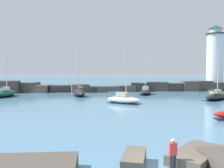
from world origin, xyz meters
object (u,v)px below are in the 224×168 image
object	(u,v)px
sailboat_moored_1	(79,93)
lighthouse	(215,62)
sailboat_moored_5	(123,99)
sailboat_moored_3	(145,92)
person_on_rocks	(173,153)
sailboat_moored_6	(5,93)
sailboat_moored_4	(216,96)

from	to	relation	value
sailboat_moored_1	lighthouse	bearing A→B (deg)	18.60
sailboat_moored_5	sailboat_moored_1	bearing A→B (deg)	120.92
sailboat_moored_1	sailboat_moored_5	xyz separation A→B (m)	(6.55, -10.94, -0.03)
sailboat_moored_3	person_on_rocks	world-z (taller)	sailboat_moored_3
sailboat_moored_1	person_on_rocks	xyz separation A→B (m)	(4.77, -35.40, 0.21)
lighthouse	sailboat_moored_6	world-z (taller)	lighthouse
sailboat_moored_1	person_on_rocks	distance (m)	35.72
sailboat_moored_3	sailboat_moored_5	world-z (taller)	sailboat_moored_3
sailboat_moored_3	sailboat_moored_4	bearing A→B (deg)	-47.09
sailboat_moored_3	sailboat_moored_5	bearing A→B (deg)	-117.77
person_on_rocks	sailboat_moored_6	bearing A→B (deg)	116.76
sailboat_moored_6	person_on_rocks	world-z (taller)	sailboat_moored_6
lighthouse	sailboat_moored_5	size ratio (longest dim) A/B	1.97
sailboat_moored_4	person_on_rocks	bearing A→B (deg)	-123.21
lighthouse	sailboat_moored_3	bearing A→B (deg)	-154.44
lighthouse	sailboat_moored_5	xyz separation A→B (m)	(-26.60, -22.10, -6.40)
sailboat_moored_6	sailboat_moored_5	bearing A→B (deg)	-29.86
sailboat_moored_4	sailboat_moored_3	bearing A→B (deg)	132.91
lighthouse	person_on_rocks	world-z (taller)	lighthouse
sailboat_moored_4	sailboat_moored_6	bearing A→B (deg)	166.07
sailboat_moored_3	sailboat_moored_5	xyz separation A→B (m)	(-6.60, -12.53, 0.02)
sailboat_moored_1	sailboat_moored_4	world-z (taller)	sailboat_moored_1
sailboat_moored_1	person_on_rocks	world-z (taller)	sailboat_moored_1
sailboat_moored_4	person_on_rocks	size ratio (longest dim) A/B	5.41
sailboat_moored_1	sailboat_moored_3	xyz separation A→B (m)	(13.15, 1.59, -0.05)
sailboat_moored_6	sailboat_moored_1	bearing A→B (deg)	-2.01
sailboat_moored_5	person_on_rocks	bearing A→B (deg)	-94.17
sailboat_moored_5	sailboat_moored_3	bearing A→B (deg)	62.23
lighthouse	sailboat_moored_3	xyz separation A→B (m)	(-20.00, -9.57, -6.42)
sailboat_moored_1	sailboat_moored_4	size ratio (longest dim) A/B	1.07
lighthouse	sailboat_moored_4	size ratio (longest dim) A/B	1.91
sailboat_moored_6	person_on_rocks	size ratio (longest dim) A/B	5.49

